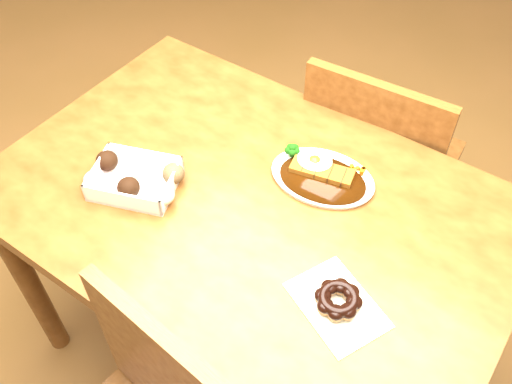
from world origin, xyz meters
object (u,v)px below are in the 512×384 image
Objects in this scene: chair_far at (376,164)px; katsu_curry_plate at (321,174)px; pon_de_ring at (338,300)px; table at (251,227)px; donut_box at (134,178)px.

chair_far is 3.21× the size of katsu_curry_plate.
table is at bearing 157.41° from pon_de_ring.
chair_far reaches higher than katsu_curry_plate.
pon_de_ring is (0.20, -0.28, 0.01)m from katsu_curry_plate.
donut_box reaches higher than table.
table is 4.43× the size of katsu_curry_plate.
table is at bearing 75.54° from chair_far.
pon_de_ring is at bearing -53.89° from katsu_curry_plate.
katsu_curry_plate is 0.44m from donut_box.
donut_box is 1.01× the size of pon_de_ring.
donut_box is at bearing -141.48° from katsu_curry_plate.
table is 0.21m from katsu_curry_plate.
chair_far is 3.77× the size of pon_de_ring.
donut_box reaches higher than pon_de_ring.
chair_far is at bearing 80.04° from table.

